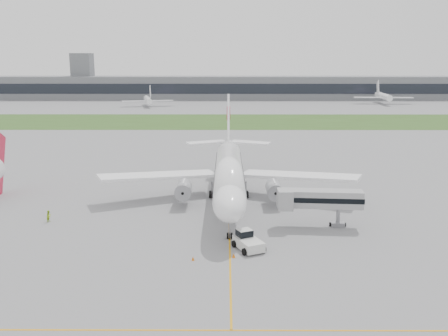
{
  "coord_description": "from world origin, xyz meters",
  "views": [
    {
      "loc": [
        -0.53,
        -83.75,
        25.97
      ],
      "look_at": [
        -0.89,
        2.0,
        6.76
      ],
      "focal_mm": 40.0,
      "sensor_mm": 36.0,
      "label": 1
    }
  ],
  "objects_px": {
    "pushback_tug": "(247,241)",
    "ground_crew_near": "(248,242)",
    "jet_bridge": "(317,199)",
    "airliner": "(229,170)"
  },
  "relations": [
    {
      "from": "jet_bridge",
      "to": "ground_crew_near",
      "type": "distance_m",
      "value": 14.32
    },
    {
      "from": "airliner",
      "to": "jet_bridge",
      "type": "height_order",
      "value": "airliner"
    },
    {
      "from": "airliner",
      "to": "pushback_tug",
      "type": "xyz_separation_m",
      "value": [
        2.43,
        -23.73,
        -4.52
      ]
    },
    {
      "from": "airliner",
      "to": "jet_bridge",
      "type": "distance_m",
      "value": 19.97
    },
    {
      "from": "pushback_tug",
      "to": "ground_crew_near",
      "type": "distance_m",
      "value": 0.7
    },
    {
      "from": "pushback_tug",
      "to": "ground_crew_near",
      "type": "height_order",
      "value": "pushback_tug"
    },
    {
      "from": "airliner",
      "to": "pushback_tug",
      "type": "relative_size",
      "value": 9.78
    },
    {
      "from": "pushback_tug",
      "to": "jet_bridge",
      "type": "relative_size",
      "value": 0.42
    },
    {
      "from": "pushback_tug",
      "to": "airliner",
      "type": "bearing_deg",
      "value": 70.94
    },
    {
      "from": "airliner",
      "to": "ground_crew_near",
      "type": "distance_m",
      "value": 23.76
    }
  ]
}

